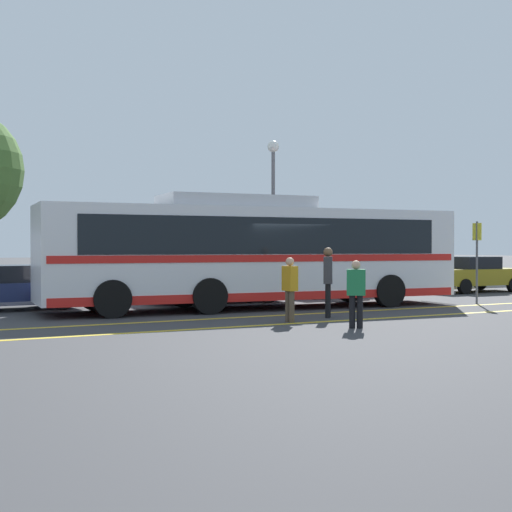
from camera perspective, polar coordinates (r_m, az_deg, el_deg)
name	(u,v)px	position (r m, az deg, el deg)	size (l,w,h in m)	color
ground_plane	(274,308)	(21.49, 1.42, -4.20)	(220.00, 220.00, 0.00)	#38383A
lane_strip_0	(294,315)	(19.47, 3.05, -4.70)	(0.20, 32.69, 0.01)	gold
lane_strip_1	(334,321)	(17.87, 6.23, -5.19)	(0.20, 32.69, 0.01)	gold
curb_strip	(194,296)	(25.65, -4.99, -3.23)	(40.69, 0.36, 0.15)	#99999E
transit_bus	(255,251)	(21.30, -0.04, 0.37)	(13.15, 3.52, 3.35)	silver
parked_car_1	(10,287)	(22.06, -19.07, -2.36)	(4.29, 2.30, 1.31)	navy
parked_car_2	(217,280)	(23.65, -3.17, -1.93)	(4.91, 2.21, 1.47)	navy
parked_car_3	(341,277)	(26.74, 6.79, -1.68)	(4.22, 2.11, 1.42)	#4C3823
parked_car_4	(472,274)	(30.56, 16.93, -1.39)	(4.27, 2.05, 1.45)	olive
pedestrian_0	(356,290)	(16.30, 8.00, -2.73)	(0.47, 0.42, 1.54)	black
pedestrian_1	(290,286)	(17.46, 2.72, -2.39)	(0.23, 0.42, 1.59)	brown
pedestrian_2	(328,277)	(18.64, 5.78, -1.71)	(0.42, 0.47, 1.83)	black
bus_stop_sign	(477,252)	(24.12, 17.26, 0.29)	(0.07, 0.40, 2.67)	#59595E
street_lamp	(273,188)	(27.81, 1.38, 5.47)	(0.45, 0.45, 5.98)	#59595E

